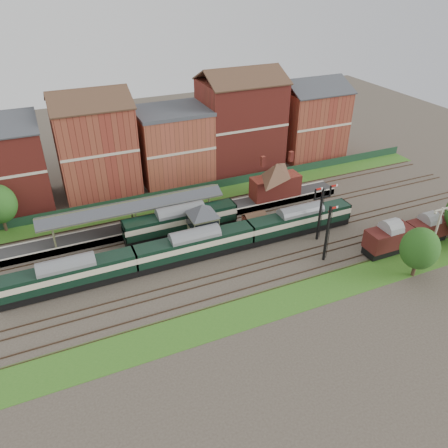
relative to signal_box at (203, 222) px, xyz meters
name	(u,v)px	position (x,y,z in m)	size (l,w,h in m)	color
ground	(232,249)	(3.00, -3.25, -3.19)	(160.00, 160.00, 0.00)	#473D33
grass_back	(192,199)	(3.00, 12.75, -3.16)	(90.00, 4.50, 0.06)	#2D6619
grass_front	(276,303)	(3.00, -15.25, -3.16)	(90.00, 5.00, 0.06)	#2D6619
fence	(188,190)	(3.00, 14.75, -2.44)	(90.00, 0.12, 1.50)	#193823
platform	(175,220)	(-2.00, 6.50, -2.69)	(55.00, 3.40, 1.00)	#2D2D2D
signal_box	(203,222)	(0.00, 0.00, 0.00)	(5.40, 5.40, 6.00)	#6D7C58
brick_hut	(254,223)	(8.00, 0.00, -2.00)	(3.20, 2.64, 2.94)	maroon
station_building	(276,180)	(15.00, 6.50, 0.76)	(8.10, 8.10, 5.90)	maroon
canopy	(132,204)	(-8.00, 6.50, 1.39)	(26.00, 3.89, 4.08)	brown
semaphore_bracket	(321,211)	(15.04, -5.75, 1.44)	(3.60, 0.25, 8.18)	black
semaphore_siding	(327,233)	(13.02, -10.25, 0.96)	(1.23, 0.25, 8.00)	black
yard_lamp	(437,228)	(27.00, -14.75, 0.79)	(2.60, 0.22, 7.00)	beige
town_backdrop	(172,141)	(2.82, 21.75, 3.81)	(69.00, 10.00, 16.00)	maroon
dmu_train	(195,245)	(-2.34, -3.25, -1.03)	(47.62, 2.51, 3.66)	black
platform_railcar	(181,221)	(-2.09, 3.25, -0.97)	(16.40, 2.59, 3.78)	black
goods_van_a	(388,239)	(21.63, -12.25, -0.99)	(6.41, 2.78, 3.89)	black
goods_van_b	(427,229)	(28.38, -12.25, -1.17)	(5.85, 2.54, 3.55)	black
tree_far	(420,249)	(21.27, -17.55, 0.88)	(4.62, 4.62, 6.74)	#382619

